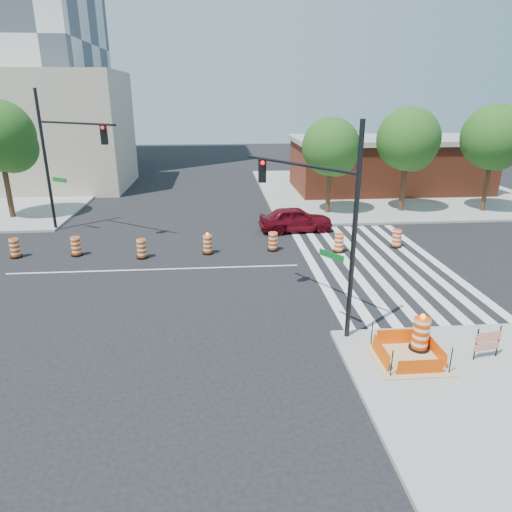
% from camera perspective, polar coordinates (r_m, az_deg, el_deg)
% --- Properties ---
extents(ground, '(120.00, 120.00, 0.00)m').
position_cam_1_polar(ground, '(22.75, -12.50, -1.66)').
color(ground, black).
rests_on(ground, ground).
extents(sidewalk_ne, '(22.00, 22.00, 0.15)m').
position_cam_1_polar(sidewalk_ne, '(42.52, 15.87, 7.98)').
color(sidewalk_ne, gray).
rests_on(sidewalk_ne, ground).
extents(crosswalk_east, '(6.75, 13.50, 0.01)m').
position_cam_1_polar(crosswalk_east, '(23.83, 14.56, -0.83)').
color(crosswalk_east, silver).
rests_on(crosswalk_east, ground).
extents(lane_centerline, '(14.00, 0.12, 0.01)m').
position_cam_1_polar(lane_centerline, '(22.75, -12.50, -1.64)').
color(lane_centerline, silver).
rests_on(lane_centerline, ground).
extents(excavation_pit, '(2.20, 2.20, 0.90)m').
position_cam_1_polar(excavation_pit, '(15.49, 18.44, -11.88)').
color(excavation_pit, tan).
rests_on(excavation_pit, ground).
extents(brick_storefront, '(16.50, 8.50, 4.60)m').
position_cam_1_polar(brick_storefront, '(42.16, 16.15, 10.96)').
color(brick_storefront, brown).
rests_on(brick_storefront, ground).
extents(beige_midrise, '(14.00, 10.00, 10.00)m').
position_cam_1_polar(beige_midrise, '(45.75, -24.93, 13.96)').
color(beige_midrise, tan).
rests_on(beige_midrise, ground).
extents(red_coupe, '(4.66, 2.22, 1.54)m').
position_cam_1_polar(red_coupe, '(28.42, 4.99, 4.62)').
color(red_coupe, '#560711').
rests_on(red_coupe, ground).
extents(signal_pole_se, '(3.19, 4.58, 7.22)m').
position_cam_1_polar(signal_pole_se, '(15.72, 8.07, 6.11)').
color(signal_pole_se, black).
rests_on(signal_pole_se, ground).
extents(signal_pole_nw, '(5.19, 3.73, 8.27)m').
position_cam_1_polar(signal_pole_nw, '(29.15, -23.01, 12.16)').
color(signal_pole_nw, black).
rests_on(signal_pole_nw, ground).
extents(pit_drum, '(0.67, 0.67, 1.31)m').
position_cam_1_polar(pit_drum, '(15.88, 19.88, -9.30)').
color(pit_drum, black).
rests_on(pit_drum, ground).
extents(barricade, '(0.91, 0.19, 1.08)m').
position_cam_1_polar(barricade, '(16.24, 26.97, -9.48)').
color(barricade, '#E23E04').
rests_on(barricade, ground).
extents(tree_north_b, '(4.62, 4.62, 7.86)m').
position_cam_1_polar(tree_north_b, '(34.73, -29.35, 12.54)').
color(tree_north_b, '#382314').
rests_on(tree_north_b, ground).
extents(tree_north_c, '(3.92, 3.92, 6.67)m').
position_cam_1_polar(tree_north_c, '(32.29, 9.38, 12.92)').
color(tree_north_c, '#382314').
rests_on(tree_north_c, ground).
extents(tree_north_d, '(4.31, 4.31, 7.32)m').
position_cam_1_polar(tree_north_d, '(34.04, 18.50, 13.28)').
color(tree_north_d, '#382314').
rests_on(tree_north_d, ground).
extents(tree_north_e, '(4.42, 4.42, 7.51)m').
position_cam_1_polar(tree_north_e, '(36.23, 27.61, 12.63)').
color(tree_north_e, '#382314').
rests_on(tree_north_e, ground).
extents(median_drum_1, '(0.60, 0.60, 1.02)m').
position_cam_1_polar(median_drum_1, '(26.81, -27.89, 0.81)').
color(median_drum_1, black).
rests_on(median_drum_1, ground).
extents(median_drum_2, '(0.60, 0.60, 1.02)m').
position_cam_1_polar(median_drum_2, '(25.77, -21.56, 1.06)').
color(median_drum_2, black).
rests_on(median_drum_2, ground).
extents(median_drum_3, '(0.60, 0.60, 1.02)m').
position_cam_1_polar(median_drum_3, '(24.34, -14.09, 0.82)').
color(median_drum_3, black).
rests_on(median_drum_3, ground).
extents(median_drum_4, '(0.60, 0.60, 1.18)m').
position_cam_1_polar(median_drum_4, '(24.40, -6.06, 1.38)').
color(median_drum_4, black).
rests_on(median_drum_4, ground).
extents(median_drum_5, '(0.60, 0.60, 1.02)m').
position_cam_1_polar(median_drum_5, '(24.79, 2.13, 1.75)').
color(median_drum_5, black).
rests_on(median_drum_5, ground).
extents(median_drum_6, '(0.60, 0.60, 1.02)m').
position_cam_1_polar(median_drum_6, '(24.89, 10.33, 1.51)').
color(median_drum_6, black).
rests_on(median_drum_6, ground).
extents(median_drum_7, '(0.60, 0.60, 1.02)m').
position_cam_1_polar(median_drum_7, '(26.48, 17.19, 2.04)').
color(median_drum_7, black).
rests_on(median_drum_7, ground).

